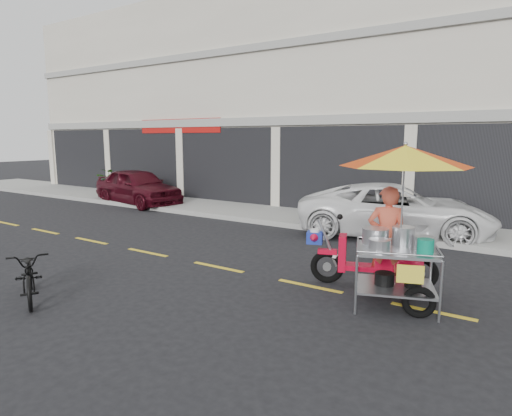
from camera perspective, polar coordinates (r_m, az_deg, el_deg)
The scene contains 9 objects.
ground at distance 7.54m, azimuth 7.18°, elevation -10.30°, with size 90.00×90.00×0.00m, color black.
sidewalk at distance 12.54m, azimuth 18.31°, elevation -2.42°, with size 45.00×3.00×0.15m, color gray.
centerline at distance 7.54m, azimuth 7.18°, elevation -10.27°, with size 42.00×0.10×0.01m, color gold.
maroon_sedan at distance 16.94m, azimuth -15.48°, elevation 2.77°, with size 1.63×4.06×1.38m, color #390711.
white_pickup at distance 11.64m, azimuth 17.99°, elevation -0.26°, with size 2.25×4.89×1.36m, color white.
plant_tall at distance 19.84m, azimuth -19.02°, elevation 3.47°, with size 0.95×0.82×1.05m, color #23550E.
plant_short at distance 19.00m, azimuth -16.90°, elevation 3.18°, with size 0.53×0.53×0.95m, color #23550E.
near_bicycle at distance 7.64m, azimuth -27.95°, elevation -7.80°, with size 0.55×1.59×0.83m, color black.
food_vendor_rig at distance 6.93m, azimuth 18.07°, elevation 0.81°, with size 2.89×2.41×2.48m.
Camera 1 is at (3.08, -6.41, 2.52)m, focal length 30.00 mm.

